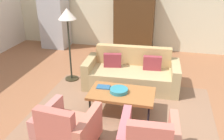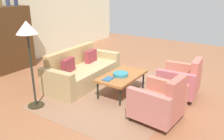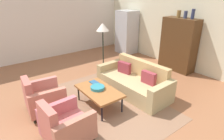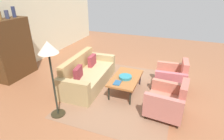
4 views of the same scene
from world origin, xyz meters
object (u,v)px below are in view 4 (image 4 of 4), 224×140
couch (87,75)px  cabinet (12,49)px  fruit_bowl (125,77)px  book_stack (117,83)px  coffee_table (126,79)px  armchair_left (169,102)px  vase_round (7,14)px  vase_small (14,12)px  floor_lamp (49,55)px  armchair_right (173,78)px

couch → cabinet: (-0.32, 2.34, 0.61)m
fruit_bowl → book_stack: 0.34m
book_stack → cabinet: (0.05, 3.41, 0.44)m
coffee_table → fruit_bowl: (-0.06, 0.00, 0.07)m
armchair_left → fruit_bowl: bearing=69.8°
cabinet → vase_round: (0.10, -0.00, 1.02)m
armchair_left → vase_small: size_ratio=2.86×
armchair_left → floor_lamp: (-0.87, 2.31, 1.10)m
armchair_left → fruit_bowl: (0.55, 1.17, 0.14)m
armchair_right → vase_small: bearing=93.4°
coffee_table → fruit_bowl: 0.09m
fruit_bowl → vase_round: (-0.17, 3.52, 1.43)m
couch → armchair_left: 2.43m
cabinet → armchair_right: bearing=-78.8°
armchair_left → floor_lamp: 2.70m
book_stack → floor_lamp: (-1.09, 1.04, 0.99)m
vase_round → armchair_left: bearing=-94.6°
armchair_left → cabinet: 4.73m
book_stack → vase_round: 3.71m
armchair_right → book_stack: bearing=124.0°
fruit_bowl → armchair_left: bearing=-115.2°
vase_round → floor_lamp: (-1.25, -2.37, -0.47)m
armchair_left → fruit_bowl: 1.30m
vase_small → floor_lamp: size_ratio=0.18×
coffee_table → couch: bearing=90.2°
vase_small → cabinet: bearing=179.2°
vase_round → armchair_right: bearing=-80.0°
fruit_bowl → vase_small: vase_small is taller
vase_small → book_stack: bearing=-96.8°
cabinet → floor_lamp: (-1.15, -2.38, 0.54)m
fruit_bowl → book_stack: size_ratio=1.30×
vase_small → vase_round: bearing=180.0°
armchair_right → floor_lamp: bearing=128.3°
armchair_right → coffee_table: bearing=113.7°
armchair_right → vase_round: (-0.83, 4.68, 1.57)m
armchair_right → vase_round: 5.01m
book_stack → coffee_table: bearing=-16.1°
coffee_table → fruit_bowl: bearing=180.0°
book_stack → armchair_left: bearing=-100.0°
armchair_left → cabinet: size_ratio=0.49×
floor_lamp → vase_round: bearing=62.2°
coffee_table → floor_lamp: bearing=142.1°
coffee_table → vase_round: 3.83m
coffee_table → armchair_left: bearing=-117.5°
floor_lamp → armchair_right: bearing=-48.1°
armchair_left → vase_small: (0.63, 4.68, 1.61)m
armchair_left → armchair_right: bearing=5.0°
armchair_right → couch: bearing=100.8°
armchair_right → cabinet: (-0.93, 4.69, 0.56)m
armchair_left → cabinet: (0.28, 4.69, 0.56)m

